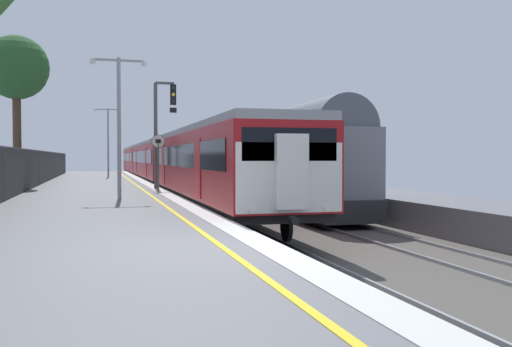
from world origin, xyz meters
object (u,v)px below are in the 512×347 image
object	(u,v)px
signal_gantry	(161,122)
freight_train_adjacent_track	(222,157)
speed_limit_sign	(158,155)
platform_lamp_far	(108,136)
background_tree_left	(15,70)
commuter_train_at_platform	(160,161)
platform_lamp_mid	(119,115)

from	to	relation	value
signal_gantry	freight_train_adjacent_track	bearing A→B (deg)	64.63
speed_limit_sign	platform_lamp_far	distance (m)	19.44
freight_train_adjacent_track	background_tree_left	distance (m)	15.47
commuter_train_at_platform	speed_limit_sign	world-z (taller)	commuter_train_at_platform
commuter_train_at_platform	platform_lamp_mid	bearing A→B (deg)	-99.51
speed_limit_sign	platform_lamp_mid	distance (m)	5.20
platform_lamp_far	background_tree_left	world-z (taller)	background_tree_left
freight_train_adjacent_track	speed_limit_sign	bearing A→B (deg)	-113.08
speed_limit_sign	platform_lamp_far	xyz separation A→B (m)	(-1.86, 19.29, 1.52)
signal_gantry	commuter_train_at_platform	bearing A→B (deg)	84.48
signal_gantry	platform_lamp_far	bearing A→B (deg)	97.41
freight_train_adjacent_track	platform_lamp_mid	xyz separation A→B (m)	(-7.71, -18.37, 1.47)
speed_limit_sign	platform_lamp_far	world-z (taller)	platform_lamp_far
platform_lamp_mid	freight_train_adjacent_track	bearing A→B (deg)	67.23
platform_lamp_mid	speed_limit_sign	bearing A→B (deg)	68.14
commuter_train_at_platform	signal_gantry	xyz separation A→B (m)	(-1.48, -15.32, 1.96)
freight_train_adjacent_track	platform_lamp_far	size ratio (longest dim) A/B	8.29
commuter_train_at_platform	signal_gantry	world-z (taller)	signal_gantry
commuter_train_at_platform	platform_lamp_far	distance (m)	4.53
commuter_train_at_platform	freight_train_adjacent_track	distance (m)	5.50
commuter_train_at_platform	background_tree_left	world-z (taller)	background_tree_left
signal_gantry	speed_limit_sign	distance (m)	2.72
freight_train_adjacent_track	platform_lamp_far	xyz separation A→B (m)	(-7.71, 5.56, 1.56)
commuter_train_at_platform	platform_lamp_mid	distance (m)	22.51
platform_lamp_mid	platform_lamp_far	world-z (taller)	platform_lamp_far
freight_train_adjacent_track	signal_gantry	world-z (taller)	signal_gantry
signal_gantry	background_tree_left	xyz separation A→B (m)	(-7.05, 3.65, 2.77)
speed_limit_sign	background_tree_left	size ratio (longest dim) A/B	0.33
commuter_train_at_platform	platform_lamp_mid	world-z (taller)	platform_lamp_mid
commuter_train_at_platform	speed_limit_sign	distance (m)	17.59
freight_train_adjacent_track	platform_lamp_mid	size ratio (longest dim) A/B	8.57
freight_train_adjacent_track	background_tree_left	bearing A→B (deg)	-147.74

